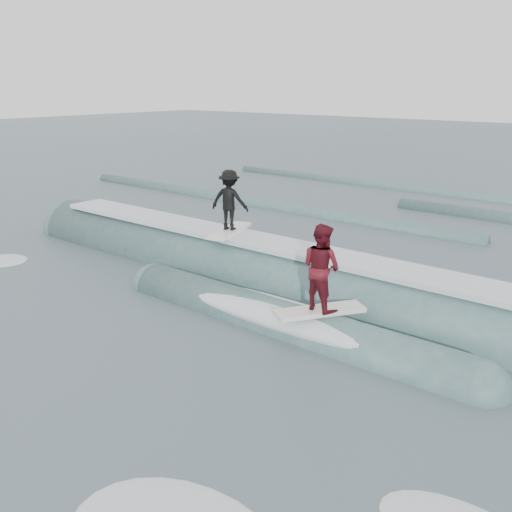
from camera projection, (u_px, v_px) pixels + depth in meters
The scene contains 6 objects.
ground at pixel (102, 363), 11.56m from camera, with size 160.00×160.00×0.00m, color #374651.
breaking_wave at pixel (279, 290), 15.50m from camera, with size 22.01×3.95×2.34m.
surfer_black at pixel (230, 202), 16.43m from camera, with size 1.27×2.07×1.84m.
surfer_red at pixel (321, 271), 12.18m from camera, with size 1.57×1.97×2.01m.
whitewater at pixel (19, 426), 9.44m from camera, with size 17.37×8.65×0.10m.
far_swells at pixel (449, 215), 24.44m from camera, with size 38.82×8.65×0.80m.
Camera 1 is at (9.03, -6.08, 5.44)m, focal length 40.00 mm.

